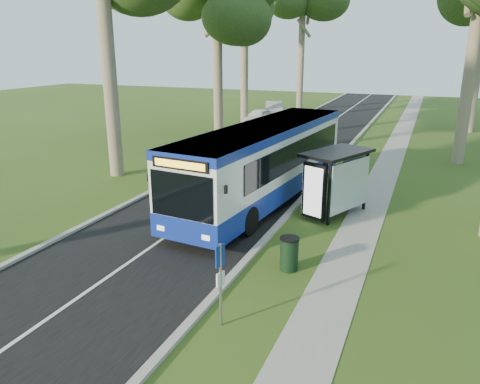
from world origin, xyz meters
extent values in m
plane|color=#324E18|center=(0.00, 0.00, 0.00)|extent=(120.00, 120.00, 0.00)
cube|color=black|center=(-3.50, 10.00, 0.01)|extent=(7.00, 100.00, 0.02)
cube|color=#9E9B93|center=(0.00, 10.00, 0.06)|extent=(0.25, 100.00, 0.12)
cube|color=#9E9B93|center=(-7.00, 10.00, 0.06)|extent=(0.25, 100.00, 0.12)
cube|color=white|center=(-3.50, 10.00, 0.02)|extent=(0.12, 100.00, 0.00)
cube|color=gray|center=(3.00, 10.00, 0.01)|extent=(1.50, 100.00, 0.02)
cube|color=white|center=(-1.57, 6.81, 1.90)|extent=(3.95, 13.06, 3.05)
cube|color=navy|center=(-1.57, 6.81, 0.80)|extent=(3.98, 13.10, 0.86)
cube|color=navy|center=(-1.57, 6.81, 3.26)|extent=(3.98, 13.10, 0.34)
cube|color=black|center=(-1.57, 0.36, 2.04)|extent=(2.40, 0.29, 1.55)
cube|color=yellow|center=(-1.57, 0.33, 3.11)|extent=(1.92, 0.21, 0.24)
cube|color=black|center=(-1.57, 0.43, 0.54)|extent=(2.57, 0.38, 0.32)
cylinder|color=black|center=(-2.79, 2.85, 0.56)|extent=(0.41, 1.14, 1.11)
cylinder|color=black|center=(-0.35, 2.85, 0.56)|extent=(0.41, 1.14, 1.11)
cylinder|color=black|center=(-2.79, 10.56, 0.56)|extent=(0.41, 1.14, 1.11)
cylinder|color=black|center=(-0.35, 10.56, 0.56)|extent=(0.41, 1.14, 1.11)
cylinder|color=gray|center=(0.74, -3.02, 1.11)|extent=(0.07, 0.07, 2.22)
cube|color=navy|center=(0.74, -3.02, 1.91)|extent=(0.13, 0.31, 0.55)
cylinder|color=yellow|center=(0.70, -3.02, 2.04)|extent=(0.07, 0.19, 0.20)
cube|color=white|center=(0.74, -3.02, 1.29)|extent=(0.13, 0.27, 0.36)
cube|color=black|center=(2.32, 5.01, 1.27)|extent=(0.13, 0.13, 2.55)
cube|color=black|center=(2.32, 7.61, 1.27)|extent=(0.13, 0.13, 2.55)
cube|color=black|center=(1.69, 6.31, 2.61)|extent=(2.78, 3.52, 0.12)
cube|color=silver|center=(2.40, 6.31, 1.37)|extent=(1.07, 2.40, 2.04)
cube|color=black|center=(1.69, 4.88, 1.27)|extent=(1.05, 0.58, 2.24)
cube|color=white|center=(1.69, 4.80, 1.27)|extent=(0.80, 0.36, 1.99)
cube|color=black|center=(2.00, 6.62, 0.46)|extent=(1.09, 1.83, 0.06)
cylinder|color=black|center=(1.43, 0.59, 0.51)|extent=(0.57, 0.57, 1.03)
cylinder|color=black|center=(1.43, 0.59, 1.05)|extent=(0.62, 0.62, 0.06)
imported|color=white|center=(-9.20, 26.96, 0.72)|extent=(2.18, 4.37, 1.43)
imported|color=#AEB1B7|center=(-9.35, 31.72, 0.78)|extent=(3.10, 4.99, 1.55)
cylinder|color=#7A6B56|center=(-10.50, 8.00, 6.57)|extent=(0.74, 0.74, 13.14)
cylinder|color=#7A6B56|center=(-9.00, 18.00, 5.16)|extent=(0.65, 0.65, 10.32)
cylinder|color=#7A6B56|center=(-11.00, 28.00, 5.77)|extent=(0.69, 0.69, 11.55)
cylinder|color=#7A6B56|center=(-8.50, 38.00, 5.43)|extent=(0.67, 0.67, 10.87)
ellipsoid|color=#2F491C|center=(-8.50, 38.00, 11.18)|extent=(5.20, 5.20, 7.45)
cylinder|color=#7A6B56|center=(6.80, 18.00, 5.80)|extent=(0.69, 0.69, 11.61)
cylinder|color=#7A6B56|center=(8.00, 30.00, 5.64)|extent=(0.68, 0.68, 11.29)
camera|label=1|loc=(5.05, -12.32, 6.70)|focal=35.00mm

